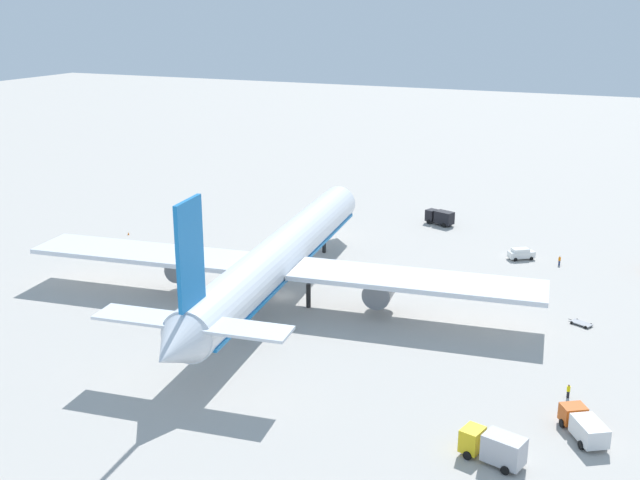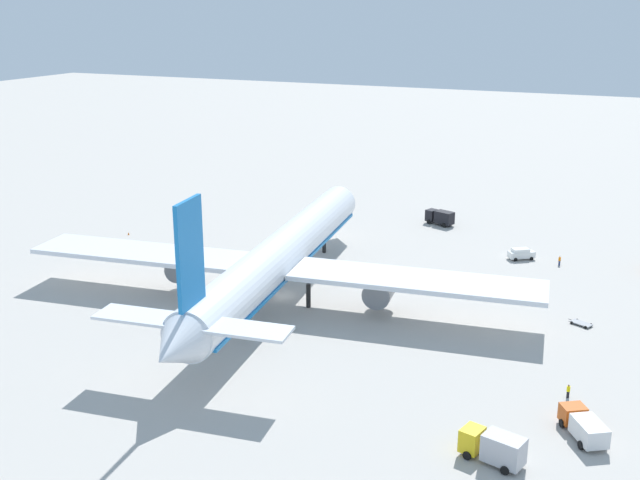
% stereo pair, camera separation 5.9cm
% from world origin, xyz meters
% --- Properties ---
extents(ground_plane, '(600.00, 600.00, 0.00)m').
position_xyz_m(ground_plane, '(0.00, 0.00, 0.00)').
color(ground_plane, '#ADA8A0').
extents(airliner, '(75.97, 78.30, 22.41)m').
position_xyz_m(airliner, '(-1.31, -0.30, 6.61)').
color(airliner, silver).
rests_on(airliner, ground).
extents(service_truck_0, '(6.93, 5.66, 2.43)m').
position_xyz_m(service_truck_0, '(-23.59, -46.35, 1.40)').
color(service_truck_0, '#BF4C14').
rests_on(service_truck_0, ground).
extents(service_truck_1, '(3.91, 6.66, 3.18)m').
position_xyz_m(service_truck_1, '(-31.80, -38.79, 1.73)').
color(service_truck_1, yellow).
rests_on(service_truck_1, ground).
extents(service_truck_2, '(4.08, 6.22, 2.92)m').
position_xyz_m(service_truck_2, '(48.40, -11.49, 1.62)').
color(service_truck_2, black).
rests_on(service_truck_2, ground).
extents(service_van, '(4.11, 4.75, 1.97)m').
position_xyz_m(service_van, '(32.65, -30.36, 1.03)').
color(service_van, white).
rests_on(service_van, ground).
extents(baggage_cart_2, '(2.48, 3.43, 0.40)m').
position_xyz_m(baggage_cart_2, '(6.74, -43.12, 0.27)').
color(baggage_cart_2, gray).
rests_on(baggage_cart_2, ground).
extents(ground_worker_1, '(0.51, 0.51, 1.67)m').
position_xyz_m(ground_worker_1, '(31.98, -36.94, 0.84)').
color(ground_worker_1, navy).
rests_on(ground_worker_1, ground).
extents(ground_worker_2, '(0.48, 0.48, 1.64)m').
position_xyz_m(ground_worker_2, '(-15.50, -43.92, 0.83)').
color(ground_worker_2, black).
rests_on(ground_worker_2, ground).
extents(traffic_cone_0, '(0.36, 0.36, 0.55)m').
position_xyz_m(traffic_cone_0, '(17.04, 41.71, 0.28)').
color(traffic_cone_0, orange).
rests_on(traffic_cone_0, ground).
extents(traffic_cone_1, '(0.36, 0.36, 0.55)m').
position_xyz_m(traffic_cone_1, '(24.51, 35.89, 0.28)').
color(traffic_cone_1, orange).
rests_on(traffic_cone_1, ground).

